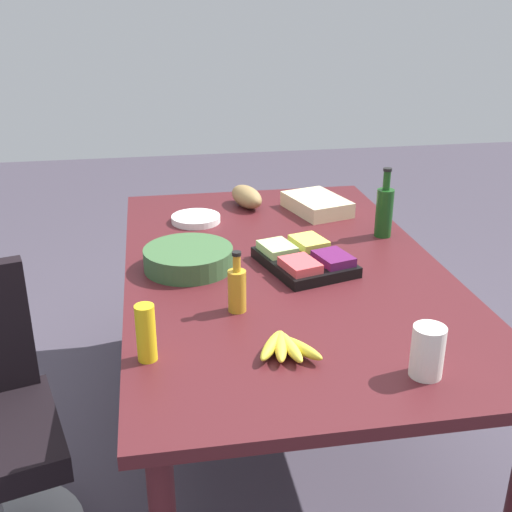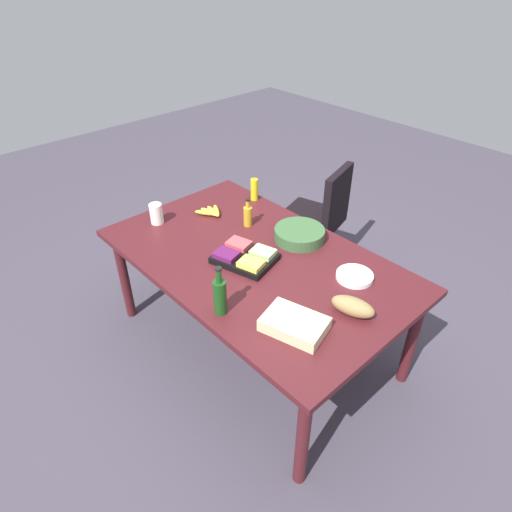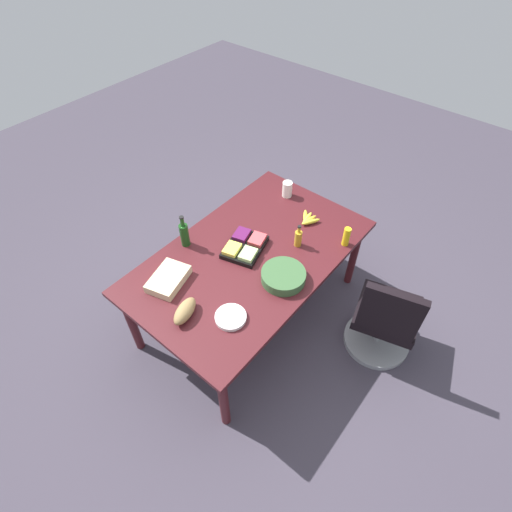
{
  "view_description": "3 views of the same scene",
  "coord_description": "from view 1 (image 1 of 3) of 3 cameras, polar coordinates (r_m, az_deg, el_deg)",
  "views": [
    {
      "loc": [
        2.17,
        -0.48,
        1.74
      ],
      "look_at": [
        -0.06,
        -0.1,
        0.79
      ],
      "focal_mm": 44.77,
      "sensor_mm": 36.0,
      "label": 1
    },
    {
      "loc": [
        -1.7,
        1.56,
        2.41
      ],
      "look_at": [
        -0.08,
        0.07,
        0.86
      ],
      "focal_mm": 31.4,
      "sensor_mm": 36.0,
      "label": 2
    },
    {
      "loc": [
        -1.67,
        -1.43,
        3.1
      ],
      "look_at": [
        -0.02,
        -0.08,
        0.83
      ],
      "focal_mm": 28.18,
      "sensor_mm": 36.0,
      "label": 3
    }
  ],
  "objects": [
    {
      "name": "ground_plane",
      "position": [
        2.83,
        2.25,
        -15.39
      ],
      "size": [
        10.0,
        10.0,
        0.0
      ],
      "primitive_type": "plane",
      "color": "#423C49"
    },
    {
      "name": "conference_table",
      "position": [
        2.46,
        2.5,
        -2.41
      ],
      "size": [
        1.98,
        1.19,
        0.77
      ],
      "color": "#48171C",
      "rests_on": "ground"
    },
    {
      "name": "banana_bunch",
      "position": [
        1.85,
        2.66,
        -8.09
      ],
      "size": [
        0.19,
        0.2,
        0.04
      ],
      "color": "gold",
      "rests_on": "conference_table"
    },
    {
      "name": "mustard_bottle",
      "position": [
        1.82,
        -9.8,
        -6.79
      ],
      "size": [
        0.07,
        0.07,
        0.17
      ],
      "primitive_type": "cylinder",
      "rotation": [
        0.0,
        0.0,
        0.26
      ],
      "color": "yellow",
      "rests_on": "conference_table"
    },
    {
      "name": "fruit_platter",
      "position": [
        2.41,
        4.36,
        -0.26
      ],
      "size": [
        0.42,
        0.37,
        0.07
      ],
      "color": "black",
      "rests_on": "conference_table"
    },
    {
      "name": "dressing_bottle",
      "position": [
        2.06,
        -1.71,
        -2.93
      ],
      "size": [
        0.08,
        0.08,
        0.21
      ],
      "color": "gold",
      "rests_on": "conference_table"
    },
    {
      "name": "bread_loaf",
      "position": [
        3.08,
        -0.84,
        5.32
      ],
      "size": [
        0.26,
        0.18,
        0.1
      ],
      "primitive_type": "ellipsoid",
      "rotation": [
        0.0,
        0.0,
        0.3
      ],
      "color": "olive",
      "rests_on": "conference_table"
    },
    {
      "name": "sheet_cake",
      "position": [
        3.03,
        5.45,
        4.61
      ],
      "size": [
        0.37,
        0.3,
        0.07
      ],
      "primitive_type": "cube",
      "rotation": [
        0.0,
        0.0,
        0.28
      ],
      "color": "beige",
      "rests_on": "conference_table"
    },
    {
      "name": "paper_plate_stack",
      "position": [
        2.89,
        -5.39,
        3.32
      ],
      "size": [
        0.25,
        0.25,
        0.03
      ],
      "primitive_type": "cylinder",
      "rotation": [
        0.0,
        0.0,
        -0.16
      ],
      "color": "white",
      "rests_on": "conference_table"
    },
    {
      "name": "mayo_jar",
      "position": [
        1.79,
        15.08,
        -8.24
      ],
      "size": [
        0.1,
        0.1,
        0.15
      ],
      "primitive_type": "cylinder",
      "rotation": [
        0.0,
        0.0,
        -0.08
      ],
      "color": "white",
      "rests_on": "conference_table"
    },
    {
      "name": "wine_bottle",
      "position": [
        2.74,
        11.39,
        4.01
      ],
      "size": [
        0.09,
        0.09,
        0.3
      ],
      "color": "#174617",
      "rests_on": "conference_table"
    },
    {
      "name": "salad_bowl",
      "position": [
        2.4,
        -6.05,
        -0.2
      ],
      "size": [
        0.4,
        0.4,
        0.08
      ],
      "primitive_type": "cylinder",
      "rotation": [
        0.0,
        0.0,
        -0.22
      ],
      "color": "#385D34",
      "rests_on": "conference_table"
    }
  ]
}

